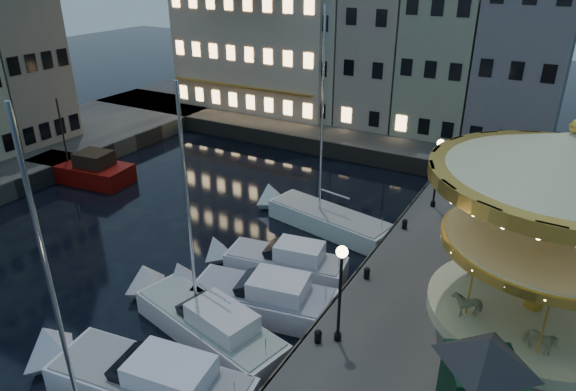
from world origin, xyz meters
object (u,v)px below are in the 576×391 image
Objects in this scene: motorboat_b at (142,380)px; motorboat_c at (203,321)px; motorboat_e at (278,263)px; ticket_kiosk at (484,368)px; carousel at (561,195)px; motorboat_f at (322,218)px; motorboat_d at (254,297)px; streetlamp_c at (438,164)px; bollard_d at (405,223)px; streetlamp_b at (341,281)px; bollard_b at (318,336)px; bollard_c at (367,272)px; red_fishing_boat at (82,170)px.

motorboat_c is at bearing 92.02° from motorboat_b.
ticket_kiosk reaches higher than motorboat_e.
motorboat_f is at bearing 157.60° from carousel.
ticket_kiosk is (10.73, -5.94, 2.94)m from motorboat_e.
motorboat_b is at bearing -97.38° from motorboat_d.
streetlamp_c reaches higher than bollard_d.
streetlamp_b reaches higher than motorboat_d.
streetlamp_b is at bearing 39.81° from bollard_b.
bollard_c is 5.50m from bollard_d.
bollard_b is 0.08× the size of motorboat_e.
bollard_b is 1.00× the size of bollard_d.
streetlamp_b is 2.54m from bollard_b.
motorboat_f reaches higher than motorboat_c.
motorboat_b reaches higher than bollard_c.
motorboat_c is at bearing -132.53° from bollard_c.
bollard_c is 4.85m from motorboat_e.
streetlamp_c reaches higher than bollard_b.
bollard_b is at bearing -90.00° from bollard_c.
red_fishing_boat is 0.86× the size of carousel.
streetlamp_c is 0.36× the size of motorboat_f.
bollard_d is at bearing 63.90° from motorboat_d.
red_fishing_boat is (-24.02, 8.03, -3.31)m from streetlamp_b.
streetlamp_c is 7.32× the size of bollard_b.
streetlamp_b is 8.16m from motorboat_b.
motorboat_b is at bearing -118.17° from bollard_c.
motorboat_c reaches higher than ticket_kiosk.
red_fishing_boat reaches higher than motorboat_b.
bollard_d is (-0.60, -3.50, -2.41)m from streetlamp_c.
bollard_c is at bearing -8.57° from red_fishing_boat.
motorboat_d is at bearing 82.62° from motorboat_b.
carousel is (30.35, -2.80, 6.12)m from red_fishing_boat.
red_fishing_boat is at bearing 144.99° from motorboat_b.
streetlamp_c is 7.32× the size of bollard_c.
motorboat_d is (-4.20, -3.07, -0.96)m from bollard_c.
bollard_c is 0.05× the size of motorboat_c.
red_fishing_boat reaches higher than motorboat_d.
carousel is 2.50× the size of ticket_kiosk.
motorboat_c is 2.99× the size of ticket_kiosk.
motorboat_c is 5.62m from motorboat_e.
motorboat_e is at bearing -179.94° from bollard_c.
streetlamp_c is 1.09× the size of ticket_kiosk.
streetlamp_b reaches higher than motorboat_b.
motorboat_c is 1.40× the size of red_fishing_boat.
streetlamp_b reaches higher than ticket_kiosk.
bollard_c is 0.06× the size of carousel.
red_fishing_boat reaches higher than streetlamp_b.
bollard_c is at bearing -93.81° from streetlamp_c.
streetlamp_b is at bearing 10.93° from motorboat_c.
streetlamp_b is at bearing -60.84° from motorboat_f.
carousel reaches higher than streetlamp_b.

